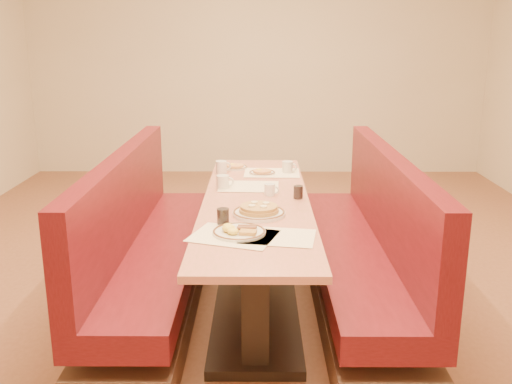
{
  "coord_description": "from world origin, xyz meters",
  "views": [
    {
      "loc": [
        0.02,
        -3.62,
        1.79
      ],
      "look_at": [
        0.0,
        -0.17,
        0.85
      ],
      "focal_mm": 40.0,
      "sensor_mm": 36.0,
      "label": 1
    }
  ],
  "objects_px": {
    "soda_tumbler_near": "(223,217)",
    "booth_left": "(149,254)",
    "diner_table": "(256,253)",
    "coffee_mug_d": "(222,167)",
    "soda_tumbler_mid": "(298,192)",
    "coffee_mug_a": "(270,189)",
    "booth_right": "(364,255)",
    "coffee_mug_b": "(223,182)",
    "pancake_plate": "(259,211)",
    "eggs_plate": "(238,231)",
    "coffee_mug_c": "(288,167)"
  },
  "relations": [
    {
      "from": "booth_right",
      "to": "coffee_mug_a",
      "type": "xyz_separation_m",
      "value": [
        -0.64,
        0.11,
        0.43
      ]
    },
    {
      "from": "coffee_mug_c",
      "to": "diner_table",
      "type": "bearing_deg",
      "value": -94.97
    },
    {
      "from": "soda_tumbler_mid",
      "to": "diner_table",
      "type": "bearing_deg",
      "value": -173.03
    },
    {
      "from": "booth_right",
      "to": "soda_tumbler_near",
      "type": "distance_m",
      "value": 1.14
    },
    {
      "from": "booth_right",
      "to": "soda_tumbler_mid",
      "type": "xyz_separation_m",
      "value": [
        -0.45,
        0.03,
        0.43
      ]
    },
    {
      "from": "booth_right",
      "to": "pancake_plate",
      "type": "height_order",
      "value": "booth_right"
    },
    {
      "from": "diner_table",
      "to": "booth_right",
      "type": "height_order",
      "value": "booth_right"
    },
    {
      "from": "diner_table",
      "to": "pancake_plate",
      "type": "bearing_deg",
      "value": -86.85
    },
    {
      "from": "booth_left",
      "to": "coffee_mug_c",
      "type": "relative_size",
      "value": 20.94
    },
    {
      "from": "diner_table",
      "to": "eggs_plate",
      "type": "height_order",
      "value": "eggs_plate"
    },
    {
      "from": "booth_left",
      "to": "coffee_mug_b",
      "type": "bearing_deg",
      "value": 30.25
    },
    {
      "from": "coffee_mug_b",
      "to": "soda_tumbler_mid",
      "type": "distance_m",
      "value": 0.57
    },
    {
      "from": "diner_table",
      "to": "booth_right",
      "type": "bearing_deg",
      "value": 0.0
    },
    {
      "from": "pancake_plate",
      "to": "coffee_mug_b",
      "type": "height_order",
      "value": "coffee_mug_b"
    },
    {
      "from": "coffee_mug_a",
      "to": "coffee_mug_d",
      "type": "distance_m",
      "value": 0.76
    },
    {
      "from": "diner_table",
      "to": "coffee_mug_d",
      "type": "xyz_separation_m",
      "value": [
        -0.28,
        0.77,
        0.42
      ]
    },
    {
      "from": "booth_left",
      "to": "coffee_mug_b",
      "type": "distance_m",
      "value": 0.72
    },
    {
      "from": "coffee_mug_a",
      "to": "soda_tumbler_near",
      "type": "xyz_separation_m",
      "value": [
        -0.28,
        -0.63,
        0.01
      ]
    },
    {
      "from": "booth_left",
      "to": "coffee_mug_d",
      "type": "xyz_separation_m",
      "value": [
        0.46,
        0.77,
        0.44
      ]
    },
    {
      "from": "booth_right",
      "to": "pancake_plate",
      "type": "relative_size",
      "value": 7.81
    },
    {
      "from": "booth_left",
      "to": "soda_tumbler_near",
      "type": "xyz_separation_m",
      "value": [
        0.55,
        -0.52,
        0.44
      ]
    },
    {
      "from": "coffee_mug_a",
      "to": "booth_right",
      "type": "bearing_deg",
      "value": 6.24
    },
    {
      "from": "booth_right",
      "to": "coffee_mug_d",
      "type": "height_order",
      "value": "booth_right"
    },
    {
      "from": "soda_tumbler_near",
      "to": "booth_left",
      "type": "bearing_deg",
      "value": 136.47
    },
    {
      "from": "eggs_plate",
      "to": "soda_tumbler_near",
      "type": "height_order",
      "value": "soda_tumbler_near"
    },
    {
      "from": "eggs_plate",
      "to": "coffee_mug_b",
      "type": "height_order",
      "value": "coffee_mug_b"
    },
    {
      "from": "coffee_mug_d",
      "to": "soda_tumbler_near",
      "type": "bearing_deg",
      "value": -106.88
    },
    {
      "from": "booth_left",
      "to": "diner_table",
      "type": "bearing_deg",
      "value": 0.0
    },
    {
      "from": "diner_table",
      "to": "pancake_plate",
      "type": "height_order",
      "value": "pancake_plate"
    },
    {
      "from": "eggs_plate",
      "to": "booth_left",
      "type": "bearing_deg",
      "value": 132.97
    },
    {
      "from": "coffee_mug_a",
      "to": "soda_tumbler_near",
      "type": "distance_m",
      "value": 0.69
    },
    {
      "from": "booth_right",
      "to": "eggs_plate",
      "type": "relative_size",
      "value": 8.55
    },
    {
      "from": "coffee_mug_c",
      "to": "soda_tumbler_mid",
      "type": "height_order",
      "value": "coffee_mug_c"
    },
    {
      "from": "coffee_mug_c",
      "to": "coffee_mug_d",
      "type": "bearing_deg",
      "value": -166.67
    },
    {
      "from": "coffee_mug_a",
      "to": "coffee_mug_d",
      "type": "relative_size",
      "value": 0.84
    },
    {
      "from": "diner_table",
      "to": "coffee_mug_b",
      "type": "height_order",
      "value": "coffee_mug_b"
    },
    {
      "from": "diner_table",
      "to": "eggs_plate",
      "type": "bearing_deg",
      "value": -97.76
    },
    {
      "from": "soda_tumbler_mid",
      "to": "coffee_mug_b",
      "type": "bearing_deg",
      "value": 153.57
    },
    {
      "from": "soda_tumbler_mid",
      "to": "booth_right",
      "type": "bearing_deg",
      "value": -4.33
    },
    {
      "from": "eggs_plate",
      "to": "coffee_mug_c",
      "type": "distance_m",
      "value": 1.51
    },
    {
      "from": "eggs_plate",
      "to": "soda_tumbler_near",
      "type": "relative_size",
      "value": 3.03
    },
    {
      "from": "coffee_mug_a",
      "to": "coffee_mug_d",
      "type": "xyz_separation_m",
      "value": [
        -0.37,
        0.66,
        0.01
      ]
    },
    {
      "from": "coffee_mug_c",
      "to": "coffee_mug_d",
      "type": "height_order",
      "value": "coffee_mug_d"
    },
    {
      "from": "eggs_plate",
      "to": "soda_tumbler_mid",
      "type": "bearing_deg",
      "value": 62.58
    },
    {
      "from": "coffee_mug_c",
      "to": "soda_tumbler_near",
      "type": "bearing_deg",
      "value": -95.85
    },
    {
      "from": "diner_table",
      "to": "coffee_mug_d",
      "type": "height_order",
      "value": "coffee_mug_d"
    },
    {
      "from": "booth_right",
      "to": "coffee_mug_a",
      "type": "relative_size",
      "value": 24.35
    },
    {
      "from": "diner_table",
      "to": "soda_tumbler_mid",
      "type": "relative_size",
      "value": 28.71
    },
    {
      "from": "booth_right",
      "to": "pancake_plate",
      "type": "distance_m",
      "value": 0.89
    },
    {
      "from": "pancake_plate",
      "to": "eggs_plate",
      "type": "bearing_deg",
      "value": -107.78
    }
  ]
}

